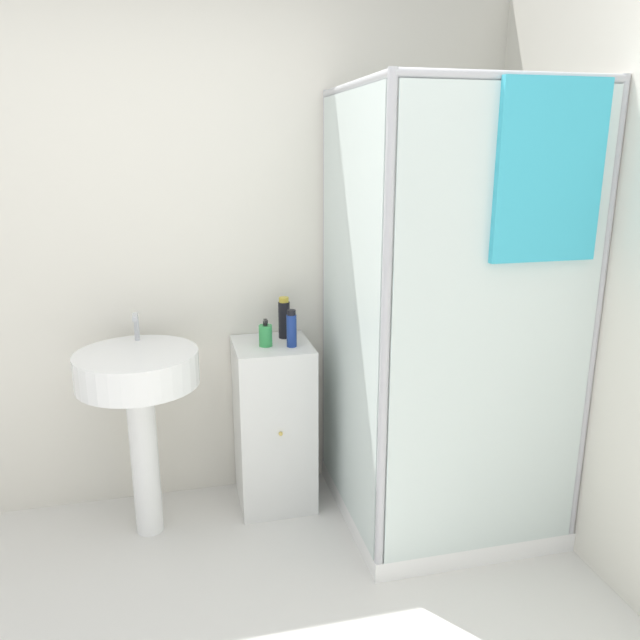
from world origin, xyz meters
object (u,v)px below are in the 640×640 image
object	(u,v)px
shampoo_bottle_tall_black	(284,318)
shampoo_bottle_blue	(292,329)
soap_dispenser	(266,335)
sink	(139,388)

from	to	relation	value
shampoo_bottle_tall_black	shampoo_bottle_blue	world-z (taller)	shampoo_bottle_tall_black
shampoo_bottle_blue	soap_dispenser	bearing A→B (deg)	162.06
shampoo_bottle_tall_black	shampoo_bottle_blue	distance (m)	0.15
shampoo_bottle_tall_black	sink	bearing A→B (deg)	-163.18
soap_dispenser	sink	bearing A→B (deg)	-170.36
shampoo_bottle_tall_black	shampoo_bottle_blue	size ratio (longest dim) A/B	1.15
soap_dispenser	shampoo_bottle_tall_black	xyz separation A→B (m)	(0.11, 0.11, 0.05)
soap_dispenser	shampoo_bottle_blue	distance (m)	0.13
shampoo_bottle_tall_black	shampoo_bottle_blue	xyz separation A→B (m)	(0.01, -0.15, -0.01)
sink	shampoo_bottle_blue	distance (m)	0.74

